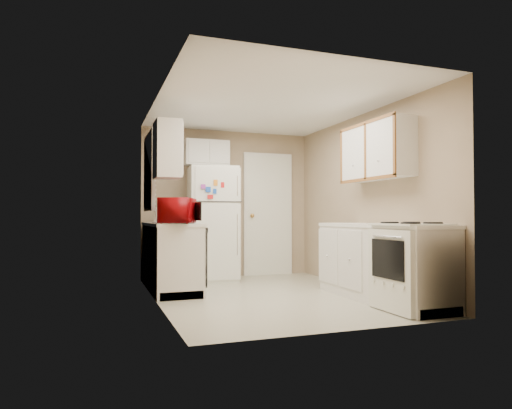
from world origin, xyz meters
name	(u,v)px	position (x,y,z in m)	size (l,w,h in m)	color
floor	(269,295)	(0.00, 0.00, 0.00)	(3.80, 3.80, 0.00)	#BDB99F
ceiling	(269,105)	(0.00, 0.00, 2.40)	(3.80, 3.80, 0.00)	white
wall_left	(157,198)	(-1.40, 0.00, 1.20)	(3.80, 3.80, 0.00)	tan
wall_right	(365,201)	(1.40, 0.00, 1.20)	(3.80, 3.80, 0.00)	tan
wall_back	(228,203)	(0.00, 1.90, 1.20)	(2.80, 2.80, 0.00)	tan
wall_front	(348,192)	(0.00, -1.90, 1.20)	(2.80, 2.80, 0.00)	tan
left_counter	(170,256)	(-1.10, 0.90, 0.45)	(0.60, 1.80, 0.90)	silver
dishwasher	(201,256)	(-0.81, 0.30, 0.49)	(0.03, 0.58, 0.72)	black
sink	(169,225)	(-1.10, 1.05, 0.86)	(0.54, 0.74, 0.16)	gray
microwave	(178,211)	(-1.12, 0.21, 1.05)	(0.31, 0.56, 0.37)	#960409
soap_bottle	(167,215)	(-1.08, 1.27, 1.00)	(0.10, 0.10, 0.22)	white
window_blinds	(150,172)	(-1.36, 1.05, 1.60)	(0.10, 0.98, 1.08)	silver
upper_cabinet_left	(167,150)	(-1.25, 0.22, 1.80)	(0.30, 0.45, 0.70)	silver
refrigerator	(212,224)	(-0.36, 1.52, 0.87)	(0.72, 0.70, 1.75)	silver
cabinet_over_fridge	(206,153)	(-0.40, 1.75, 2.00)	(0.70, 0.30, 0.40)	silver
interior_door	(268,214)	(0.70, 1.86, 1.02)	(0.86, 0.06, 2.08)	silver
right_counter	(381,262)	(1.10, -0.80, 0.45)	(0.60, 2.00, 0.90)	silver
stove	(411,270)	(1.05, -1.41, 0.43)	(0.58, 0.71, 0.86)	silver
upper_cabinet_right	(376,152)	(1.25, -0.50, 1.80)	(0.30, 1.20, 0.70)	silver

